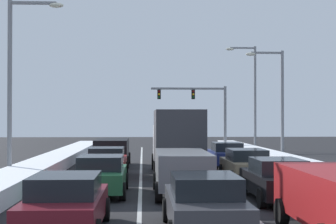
{
  "coord_description": "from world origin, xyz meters",
  "views": [
    {
      "loc": [
        -1.6,
        -5.67,
        2.91
      ],
      "look_at": [
        -0.07,
        25.64,
        3.35
      ],
      "focal_mm": 54.98,
      "sensor_mm": 36.0,
      "label": 1
    }
  ],
  "objects_px": {
    "sedan_charcoal_center_lane_nearest": "(205,204)",
    "sedan_white_center_lane_fourth": "(170,151)",
    "sedan_black_right_lane_second": "(277,179)",
    "street_lamp_right_far": "(251,90)",
    "sedan_red_left_lane_third": "(107,162)",
    "traffic_light_gantry": "(202,103)",
    "suv_gray_center_lane_second": "(182,169)",
    "sedan_navy_right_lane_fourth": "(226,155)",
    "box_truck_center_lane_third": "(177,138)",
    "suv_black_left_lane_fourth": "(112,150)",
    "street_lamp_right_mid": "(277,94)",
    "sedan_maroon_left_lane_nearest": "(66,204)",
    "sedan_green_left_lane_second": "(101,175)",
    "street_lamp_left_mid": "(17,73)",
    "sedan_tan_right_lane_third": "(246,165)"
  },
  "relations": [
    {
      "from": "sedan_charcoal_center_lane_nearest",
      "to": "street_lamp_right_far",
      "type": "xyz_separation_m",
      "value": [
        7.83,
        31.1,
        4.69
      ]
    },
    {
      "from": "sedan_navy_right_lane_fourth",
      "to": "suv_gray_center_lane_second",
      "type": "height_order",
      "value": "suv_gray_center_lane_second"
    },
    {
      "from": "street_lamp_right_far",
      "to": "sedan_tan_right_lane_third",
      "type": "bearing_deg",
      "value": -102.72
    },
    {
      "from": "sedan_red_left_lane_third",
      "to": "traffic_light_gantry",
      "type": "relative_size",
      "value": 0.6
    },
    {
      "from": "traffic_light_gantry",
      "to": "sedan_maroon_left_lane_nearest",
      "type": "bearing_deg",
      "value": -101.72
    },
    {
      "from": "sedan_white_center_lane_fourth",
      "to": "traffic_light_gantry",
      "type": "relative_size",
      "value": 0.6
    },
    {
      "from": "sedan_maroon_left_lane_nearest",
      "to": "street_lamp_right_mid",
      "type": "bearing_deg",
      "value": 62.88
    },
    {
      "from": "sedan_maroon_left_lane_nearest",
      "to": "street_lamp_right_far",
      "type": "height_order",
      "value": "street_lamp_right_far"
    },
    {
      "from": "suv_gray_center_lane_second",
      "to": "street_lamp_left_mid",
      "type": "relative_size",
      "value": 0.57
    },
    {
      "from": "sedan_red_left_lane_third",
      "to": "traffic_light_gantry",
      "type": "bearing_deg",
      "value": 73.11
    },
    {
      "from": "traffic_light_gantry",
      "to": "box_truck_center_lane_third",
      "type": "bearing_deg",
      "value": -99.64
    },
    {
      "from": "sedan_charcoal_center_lane_nearest",
      "to": "traffic_light_gantry",
      "type": "height_order",
      "value": "traffic_light_gantry"
    },
    {
      "from": "suv_gray_center_lane_second",
      "to": "suv_black_left_lane_fourth",
      "type": "relative_size",
      "value": 1.0
    },
    {
      "from": "sedan_green_left_lane_second",
      "to": "traffic_light_gantry",
      "type": "bearing_deg",
      "value": 76.43
    },
    {
      "from": "box_truck_center_lane_third",
      "to": "sedan_charcoal_center_lane_nearest",
      "type": "bearing_deg",
      "value": -90.87
    },
    {
      "from": "sedan_charcoal_center_lane_nearest",
      "to": "sedan_maroon_left_lane_nearest",
      "type": "relative_size",
      "value": 1.0
    },
    {
      "from": "sedan_navy_right_lane_fourth",
      "to": "street_lamp_right_mid",
      "type": "bearing_deg",
      "value": 44.87
    },
    {
      "from": "suv_gray_center_lane_second",
      "to": "sedan_maroon_left_lane_nearest",
      "type": "xyz_separation_m",
      "value": [
        -3.45,
        -6.38,
        -0.25
      ]
    },
    {
      "from": "sedan_navy_right_lane_fourth",
      "to": "sedan_tan_right_lane_third",
      "type": "bearing_deg",
      "value": -91.75
    },
    {
      "from": "box_truck_center_lane_third",
      "to": "street_lamp_right_mid",
      "type": "bearing_deg",
      "value": 47.86
    },
    {
      "from": "suv_black_left_lane_fourth",
      "to": "box_truck_center_lane_third",
      "type": "bearing_deg",
      "value": -54.86
    },
    {
      "from": "suv_gray_center_lane_second",
      "to": "sedan_green_left_lane_second",
      "type": "xyz_separation_m",
      "value": [
        -3.11,
        0.35,
        -0.25
      ]
    },
    {
      "from": "box_truck_center_lane_third",
      "to": "sedan_red_left_lane_third",
      "type": "bearing_deg",
      "value": -162.72
    },
    {
      "from": "sedan_tan_right_lane_third",
      "to": "sedan_white_center_lane_fourth",
      "type": "distance_m",
      "value": 11.25
    },
    {
      "from": "box_truck_center_lane_third",
      "to": "sedan_black_right_lane_second",
      "type": "bearing_deg",
      "value": -71.02
    },
    {
      "from": "sedan_charcoal_center_lane_nearest",
      "to": "sedan_white_center_lane_fourth",
      "type": "relative_size",
      "value": 1.0
    },
    {
      "from": "sedan_charcoal_center_lane_nearest",
      "to": "suv_black_left_lane_fourth",
      "type": "relative_size",
      "value": 0.92
    },
    {
      "from": "sedan_white_center_lane_fourth",
      "to": "suv_black_left_lane_fourth",
      "type": "bearing_deg",
      "value": -143.58
    },
    {
      "from": "suv_gray_center_lane_second",
      "to": "street_lamp_right_far",
      "type": "relative_size",
      "value": 0.53
    },
    {
      "from": "sedan_navy_right_lane_fourth",
      "to": "street_lamp_left_mid",
      "type": "xyz_separation_m",
      "value": [
        -11.06,
        -6.06,
        4.37
      ]
    },
    {
      "from": "sedan_navy_right_lane_fourth",
      "to": "street_lamp_left_mid",
      "type": "height_order",
      "value": "street_lamp_left_mid"
    },
    {
      "from": "sedan_white_center_lane_fourth",
      "to": "sedan_green_left_lane_second",
      "type": "distance_m",
      "value": 15.23
    },
    {
      "from": "street_lamp_right_far",
      "to": "street_lamp_left_mid",
      "type": "xyz_separation_m",
      "value": [
        -15.41,
        -19.29,
        -0.32
      ]
    },
    {
      "from": "sedan_navy_right_lane_fourth",
      "to": "box_truck_center_lane_third",
      "type": "height_order",
      "value": "box_truck_center_lane_third"
    },
    {
      "from": "sedan_tan_right_lane_third",
      "to": "sedan_maroon_left_lane_nearest",
      "type": "height_order",
      "value": "same"
    },
    {
      "from": "sedan_navy_right_lane_fourth",
      "to": "sedan_maroon_left_lane_nearest",
      "type": "relative_size",
      "value": 1.0
    },
    {
      "from": "sedan_white_center_lane_fourth",
      "to": "traffic_light_gantry",
      "type": "height_order",
      "value": "traffic_light_gantry"
    },
    {
      "from": "sedan_black_right_lane_second",
      "to": "street_lamp_right_far",
      "type": "bearing_deg",
      "value": 79.89
    },
    {
      "from": "sedan_charcoal_center_lane_nearest",
      "to": "suv_gray_center_lane_second",
      "type": "relative_size",
      "value": 0.92
    },
    {
      "from": "sedan_maroon_left_lane_nearest",
      "to": "sedan_green_left_lane_second",
      "type": "bearing_deg",
      "value": 87.07
    },
    {
      "from": "suv_gray_center_lane_second",
      "to": "sedan_red_left_lane_third",
      "type": "bearing_deg",
      "value": 118.16
    },
    {
      "from": "sedan_black_right_lane_second",
      "to": "street_lamp_left_mid",
      "type": "height_order",
      "value": "street_lamp_left_mid"
    },
    {
      "from": "sedan_black_right_lane_second",
      "to": "sedan_red_left_lane_third",
      "type": "xyz_separation_m",
      "value": [
        -6.55,
        7.59,
        0.0
      ]
    },
    {
      "from": "sedan_red_left_lane_third",
      "to": "suv_black_left_lane_fourth",
      "type": "height_order",
      "value": "suv_black_left_lane_fourth"
    },
    {
      "from": "sedan_charcoal_center_lane_nearest",
      "to": "street_lamp_right_mid",
      "type": "bearing_deg",
      "value": 70.78
    },
    {
      "from": "traffic_light_gantry",
      "to": "street_lamp_right_mid",
      "type": "xyz_separation_m",
      "value": [
        3.39,
        -15.82,
        0.12
      ]
    },
    {
      "from": "traffic_light_gantry",
      "to": "street_lamp_right_far",
      "type": "relative_size",
      "value": 0.82
    },
    {
      "from": "suv_gray_center_lane_second",
      "to": "street_lamp_right_far",
      "type": "height_order",
      "value": "street_lamp_right_far"
    },
    {
      "from": "traffic_light_gantry",
      "to": "street_lamp_right_far",
      "type": "height_order",
      "value": "street_lamp_right_far"
    },
    {
      "from": "sedan_navy_right_lane_fourth",
      "to": "sedan_green_left_lane_second",
      "type": "bearing_deg",
      "value": -121.26
    }
  ]
}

